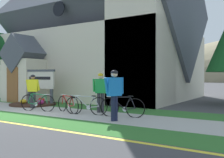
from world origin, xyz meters
TOP-DOWN VIEW (x-y plane):
  - ground at (0.00, 4.00)m, footprint 140.00×140.00m
  - sidewalk_slab at (-2.19, 1.69)m, footprint 32.00×2.36m
  - church_lawn at (-2.19, 3.82)m, footprint 24.00×1.90m
  - church_building at (-1.83, 9.23)m, footprint 12.94×11.40m
  - church_sign at (-2.29, 3.35)m, footprint 2.13×0.22m
  - flower_bed at (-2.28, 2.87)m, footprint 2.45×2.45m
  - bicycle_silver at (1.24, 1.73)m, footprint 1.63×0.55m
  - bicycle_orange at (3.87, 1.90)m, footprint 1.73×0.48m
  - bicycle_green at (2.33, 1.63)m, footprint 1.77×0.55m
  - bicycle_blue at (-0.22, 1.33)m, footprint 1.69×0.48m
  - cyclist_in_white_jersey at (-1.22, 1.93)m, footprint 0.61×0.42m
  - cyclist_in_yellow_jersey at (2.47, 2.44)m, footprint 0.61×0.44m
  - cyclist_in_blue_jersey at (4.10, 0.96)m, footprint 0.43×0.65m

SIDE VIEW (x-z plane):
  - ground at x=0.00m, z-range 0.00..0.00m
  - church_lawn at x=-2.19m, z-range 0.00..0.01m
  - sidewalk_slab at x=-2.19m, z-range 0.00..0.01m
  - flower_bed at x=-2.28m, z-range -0.10..0.24m
  - bicycle_silver at x=1.24m, z-range -0.02..0.76m
  - bicycle_green at x=2.33m, z-range -0.02..0.79m
  - bicycle_blue at x=-0.22m, z-range -0.04..0.82m
  - bicycle_orange at x=3.87m, z-range -0.04..0.82m
  - cyclist_in_white_jersey at x=-1.22m, z-range 0.14..1.78m
  - cyclist_in_yellow_jersey at x=2.47m, z-range 0.15..1.85m
  - cyclist_in_blue_jersey at x=4.10m, z-range 0.17..1.96m
  - church_sign at x=-2.29m, z-range 0.35..2.29m
  - church_building at x=-1.83m, z-range -1.56..10.37m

